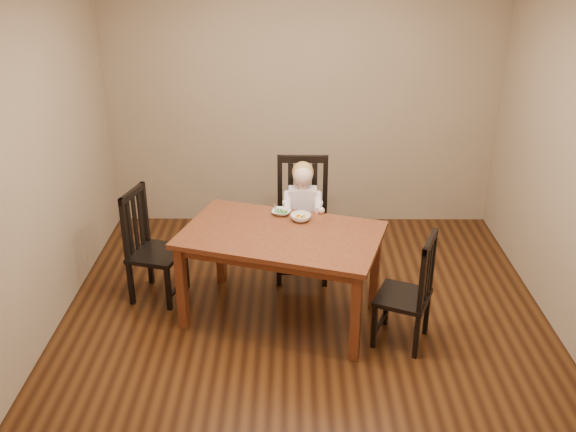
{
  "coord_description": "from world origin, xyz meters",
  "views": [
    {
      "loc": [
        -0.11,
        -4.41,
        2.97
      ],
      "look_at": [
        -0.14,
        0.25,
        0.84
      ],
      "focal_mm": 40.0,
      "sensor_mm": 36.0,
      "label": 1
    }
  ],
  "objects_px": {
    "toddler": "(302,209)",
    "bowl_peas": "(281,212)",
    "dining_table": "(281,243)",
    "chair_right": "(409,293)",
    "bowl_veg": "(301,217)",
    "chair_child": "(302,221)",
    "chair_left": "(151,247)"
  },
  "relations": [
    {
      "from": "bowl_veg",
      "to": "chair_left",
      "type": "bearing_deg",
      "value": 175.82
    },
    {
      "from": "dining_table",
      "to": "toddler",
      "type": "distance_m",
      "value": 0.7
    },
    {
      "from": "chair_right",
      "to": "bowl_peas",
      "type": "relative_size",
      "value": 5.96
    },
    {
      "from": "dining_table",
      "to": "bowl_peas",
      "type": "bearing_deg",
      "value": 90.54
    },
    {
      "from": "chair_right",
      "to": "bowl_veg",
      "type": "relative_size",
      "value": 5.48
    },
    {
      "from": "toddler",
      "to": "bowl_peas",
      "type": "relative_size",
      "value": 3.67
    },
    {
      "from": "dining_table",
      "to": "chair_left",
      "type": "relative_size",
      "value": 1.78
    },
    {
      "from": "bowl_peas",
      "to": "chair_left",
      "type": "bearing_deg",
      "value": -178.56
    },
    {
      "from": "toddler",
      "to": "bowl_veg",
      "type": "xyz_separation_m",
      "value": [
        -0.02,
        -0.45,
        0.12
      ]
    },
    {
      "from": "chair_left",
      "to": "bowl_peas",
      "type": "relative_size",
      "value": 6.33
    },
    {
      "from": "chair_child",
      "to": "bowl_peas",
      "type": "xyz_separation_m",
      "value": [
        -0.18,
        -0.39,
        0.26
      ]
    },
    {
      "from": "chair_child",
      "to": "toddler",
      "type": "distance_m",
      "value": 0.15
    },
    {
      "from": "bowl_peas",
      "to": "toddler",
      "type": "bearing_deg",
      "value": 61.58
    },
    {
      "from": "chair_left",
      "to": "bowl_peas",
      "type": "xyz_separation_m",
      "value": [
        1.11,
        0.03,
        0.32
      ]
    },
    {
      "from": "chair_child",
      "to": "chair_left",
      "type": "distance_m",
      "value": 1.36
    },
    {
      "from": "dining_table",
      "to": "toddler",
      "type": "xyz_separation_m",
      "value": [
        0.18,
        0.68,
        -0.01
      ]
    },
    {
      "from": "chair_left",
      "to": "bowl_peas",
      "type": "height_order",
      "value": "chair_left"
    },
    {
      "from": "bowl_veg",
      "to": "dining_table",
      "type": "bearing_deg",
      "value": -124.29
    },
    {
      "from": "chair_child",
      "to": "dining_table",
      "type": "bearing_deg",
      "value": 77.07
    },
    {
      "from": "dining_table",
      "to": "chair_right",
      "type": "distance_m",
      "value": 1.06
    },
    {
      "from": "chair_right",
      "to": "bowl_veg",
      "type": "height_order",
      "value": "chair_right"
    },
    {
      "from": "bowl_peas",
      "to": "chair_child",
      "type": "bearing_deg",
      "value": 65.05
    },
    {
      "from": "toddler",
      "to": "bowl_peas",
      "type": "distance_m",
      "value": 0.4
    },
    {
      "from": "chair_left",
      "to": "toddler",
      "type": "relative_size",
      "value": 1.72
    },
    {
      "from": "dining_table",
      "to": "bowl_veg",
      "type": "bearing_deg",
      "value": 55.71
    },
    {
      "from": "chair_left",
      "to": "bowl_veg",
      "type": "bearing_deg",
      "value": 100.54
    },
    {
      "from": "chair_right",
      "to": "bowl_veg",
      "type": "xyz_separation_m",
      "value": [
        -0.81,
        0.58,
        0.35
      ]
    },
    {
      "from": "chair_child",
      "to": "toddler",
      "type": "bearing_deg",
      "value": 90.0
    },
    {
      "from": "chair_child",
      "to": "chair_right",
      "type": "distance_m",
      "value": 1.35
    },
    {
      "from": "chair_child",
      "to": "toddler",
      "type": "relative_size",
      "value": 1.94
    },
    {
      "from": "dining_table",
      "to": "toddler",
      "type": "relative_size",
      "value": 3.06
    },
    {
      "from": "chair_right",
      "to": "bowl_peas",
      "type": "bearing_deg",
      "value": 77.53
    }
  ]
}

